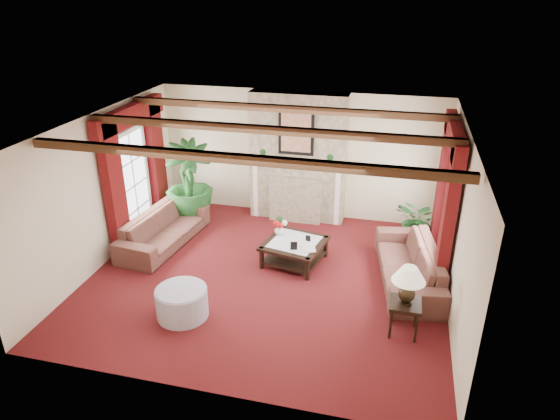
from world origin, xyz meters
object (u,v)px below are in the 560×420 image
(sofa_right, at_px, (409,258))
(potted_palm, at_px, (190,199))
(coffee_table, at_px, (294,252))
(side_table, at_px, (404,318))
(ottoman, at_px, (182,303))
(sofa_left, at_px, (163,224))

(sofa_right, xyz_separation_m, potted_palm, (-4.54, 1.34, 0.04))
(coffee_table, bearing_deg, side_table, -27.07)
(potted_palm, distance_m, side_table, 5.29)
(side_table, relative_size, ottoman, 0.66)
(sofa_right, height_order, potted_palm, potted_palm)
(coffee_table, bearing_deg, sofa_right, 7.56)
(sofa_left, xyz_separation_m, side_table, (4.59, -1.68, -0.17))
(sofa_left, bearing_deg, ottoman, -141.30)
(sofa_right, xyz_separation_m, coffee_table, (-2.02, 0.15, -0.24))
(potted_palm, relative_size, ottoman, 2.52)
(sofa_right, bearing_deg, side_table, -11.16)
(potted_palm, distance_m, coffee_table, 2.80)
(potted_palm, height_order, side_table, potted_palm)
(sofa_right, bearing_deg, potted_palm, -115.76)
(potted_palm, height_order, ottoman, potted_palm)
(sofa_right, bearing_deg, sofa_left, -102.27)
(coffee_table, relative_size, ottoman, 1.28)
(sofa_left, distance_m, sofa_right, 4.64)
(sofa_right, xyz_separation_m, ottoman, (-3.34, -1.83, -0.22))
(side_table, distance_m, ottoman, 3.32)
(sofa_left, bearing_deg, sofa_right, -86.35)
(ottoman, bearing_deg, sofa_right, 28.65)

